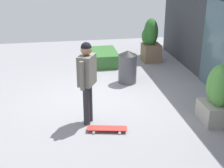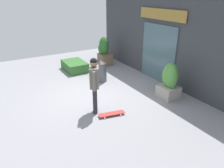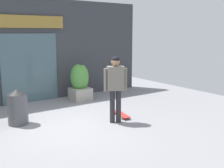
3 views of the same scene
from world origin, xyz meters
The scene contains 6 objects.
ground_plane centered at (0.00, 0.00, 0.00)m, with size 12.00×12.00×0.00m, color gray.
building_facade centered at (0.00, 3.01, 1.68)m, with size 8.55×0.31×3.38m.
skateboarder centered at (1.01, -0.48, 1.05)m, with size 0.54×0.42×1.71m.
skateboard centered at (1.44, -0.15, 0.06)m, with size 0.36×0.81×0.08m.
planter_box_right centered at (1.41, 2.15, 0.62)m, with size 0.65×0.64×1.23m.
trash_bin centered at (-1.08, 0.81, 0.45)m, with size 0.50×0.50×0.90m.
Camera 3 is at (-2.96, -6.02, 2.29)m, focal length 44.34 mm.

